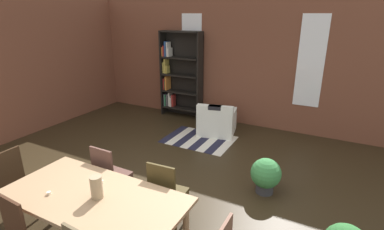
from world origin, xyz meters
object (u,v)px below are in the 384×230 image
(bookshelf_tall, at_px, (179,75))
(armchair_white, at_px, (217,122))
(dining_chair_head_left, at_px, (17,183))
(vase_on_table, at_px, (97,187))
(dining_chair_far_left, at_px, (109,174))
(dining_table, at_px, (94,201))
(potted_plant_by_shelf, at_px, (266,175))
(dining_chair_far_right, at_px, (166,192))

(bookshelf_tall, xyz_separation_m, armchair_white, (1.41, -0.71, -0.83))
(bookshelf_tall, bearing_deg, dining_chair_head_left, -87.55)
(dining_chair_head_left, height_order, armchair_white, dining_chair_head_left)
(vase_on_table, bearing_deg, bookshelf_tall, 109.84)
(dining_chair_far_left, bearing_deg, bookshelf_tall, 106.23)
(bookshelf_tall, height_order, armchair_white, bookshelf_tall)
(armchair_white, bearing_deg, vase_on_table, -86.12)
(dining_table, height_order, bookshelf_tall, bookshelf_tall)
(dining_table, bearing_deg, vase_on_table, 0.00)
(dining_chair_far_left, relative_size, potted_plant_by_shelf, 1.68)
(dining_chair_far_left, bearing_deg, vase_on_table, -53.62)
(dining_table, relative_size, armchair_white, 2.17)
(bookshelf_tall, bearing_deg, dining_table, -70.91)
(dining_table, xyz_separation_m, potted_plant_by_shelf, (1.40, 2.08, -0.37))
(dining_chair_head_left, bearing_deg, dining_chair_far_left, 37.84)
(dining_table, height_order, vase_on_table, vase_on_table)
(dining_table, distance_m, dining_chair_far_left, 0.88)
(bookshelf_tall, bearing_deg, dining_chair_far_left, -73.77)
(armchair_white, bearing_deg, dining_table, -87.12)
(vase_on_table, height_order, potted_plant_by_shelf, vase_on_table)
(dining_chair_head_left, relative_size, dining_chair_far_left, 1.00)
(vase_on_table, bearing_deg, dining_chair_far_right, 61.10)
(dining_chair_head_left, distance_m, armchair_white, 4.13)
(dining_chair_far_right, height_order, potted_plant_by_shelf, dining_chair_far_right)
(dining_chair_far_right, height_order, dining_chair_head_left, same)
(dining_table, distance_m, vase_on_table, 0.21)
(dining_chair_head_left, height_order, potted_plant_by_shelf, dining_chair_head_left)
(bookshelf_tall, relative_size, potted_plant_by_shelf, 3.95)
(dining_table, distance_m, armchair_white, 3.96)
(dining_chair_far_left, distance_m, bookshelf_tall, 4.12)
(vase_on_table, relative_size, bookshelf_tall, 0.11)
(dining_chair_far_left, xyz_separation_m, armchair_white, (0.27, 3.21, -0.23))
(vase_on_table, height_order, bookshelf_tall, bookshelf_tall)
(armchair_white, bearing_deg, dining_chair_head_left, -107.07)
(dining_table, height_order, dining_chair_far_left, dining_chair_far_left)
(dining_chair_head_left, bearing_deg, dining_chair_far_right, 21.27)
(dining_chair_far_right, distance_m, dining_chair_head_left, 2.01)
(potted_plant_by_shelf, bearing_deg, armchair_white, 130.78)
(bookshelf_tall, relative_size, armchair_white, 2.35)
(dining_chair_head_left, xyz_separation_m, bookshelf_tall, (-0.20, 4.65, 0.59))
(dining_table, height_order, armchair_white, dining_table)
(dining_chair_far_right, height_order, dining_chair_far_left, same)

